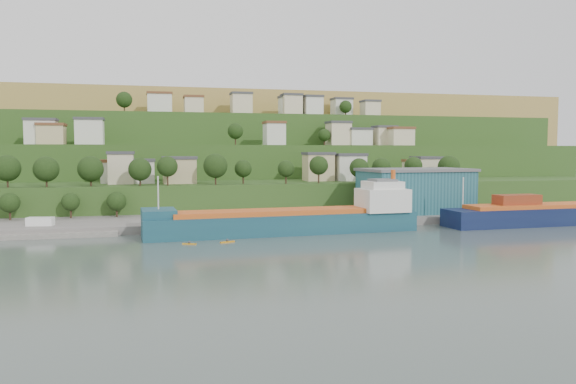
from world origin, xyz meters
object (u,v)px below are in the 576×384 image
object	(u,v)px
cargo_ship_near	(292,222)
kayak_orange	(227,241)
warehouse	(415,190)
caravan	(40,223)
cargo_ship_far	(556,214)

from	to	relation	value
cargo_ship_near	kayak_orange	bearing A→B (deg)	-152.55
warehouse	caravan	bearing A→B (deg)	-178.80
kayak_orange	caravan	bearing A→B (deg)	132.06
cargo_ship_far	caravan	xyz separation A→B (m)	(-133.12, 13.77, 0.03)
cargo_ship_near	kayak_orange	distance (m)	20.05
cargo_ship_near	cargo_ship_far	distance (m)	74.17
kayak_orange	warehouse	bearing A→B (deg)	7.66
caravan	cargo_ship_far	bearing A→B (deg)	4.11
cargo_ship_near	cargo_ship_far	xyz separation A→B (m)	(74.17, -0.54, -0.13)
cargo_ship_far	kayak_orange	xyz separation A→B (m)	(-91.34, -9.51, -2.34)
caravan	kayak_orange	xyz separation A→B (m)	(41.78, -23.28, -2.37)
cargo_ship_far	caravan	distance (m)	133.83
cargo_ship_near	warehouse	size ratio (longest dim) A/B	2.10
warehouse	cargo_ship_far	bearing A→B (deg)	-34.30
warehouse	caravan	size ratio (longest dim) A/B	5.22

